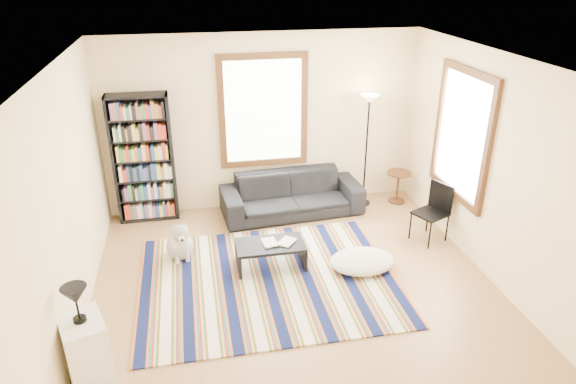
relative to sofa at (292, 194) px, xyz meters
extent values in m
cube|color=#9F6C49|center=(-0.37, -2.05, -0.37)|extent=(5.00, 5.00, 0.10)
cube|color=white|center=(-0.37, -2.05, 2.53)|extent=(5.00, 5.00, 0.10)
cube|color=#FFE9AB|center=(-0.37, 0.50, 1.08)|extent=(5.00, 0.10, 2.80)
cube|color=#FFE9AB|center=(-0.37, -4.60, 1.08)|extent=(5.00, 0.10, 2.80)
cube|color=#FFE9AB|center=(-2.92, -2.05, 1.08)|extent=(0.10, 5.00, 2.80)
cube|color=#FFE9AB|center=(2.18, -2.05, 1.08)|extent=(0.10, 5.00, 2.80)
cube|color=white|center=(-0.37, 0.42, 1.28)|extent=(1.20, 0.06, 1.60)
cube|color=white|center=(2.10, -1.25, 1.28)|extent=(0.06, 1.20, 1.60)
cube|color=#0B123A|center=(-0.69, -1.83, -0.31)|extent=(3.25, 2.60, 0.02)
imported|color=black|center=(0.00, 0.00, 0.00)|extent=(1.04, 2.29, 0.65)
cube|color=black|center=(-2.25, 0.27, 0.68)|extent=(0.90, 0.30, 2.00)
cube|color=black|center=(-0.60, -1.53, -0.14)|extent=(1.01, 0.74, 0.36)
imported|color=beige|center=(-0.70, -1.53, 0.05)|extent=(0.27, 0.21, 0.02)
imported|color=beige|center=(-0.45, -1.48, 0.04)|extent=(0.30, 0.31, 0.02)
ellipsoid|color=silver|center=(0.59, -1.79, -0.22)|extent=(1.04, 0.91, 0.22)
cylinder|color=#472A11|center=(1.83, 0.05, -0.05)|extent=(0.51, 0.51, 0.54)
cube|color=black|center=(1.78, -1.25, 0.11)|extent=(0.55, 0.54, 0.86)
cube|color=white|center=(-2.67, -3.15, 0.03)|extent=(0.53, 0.60, 0.70)
camera|label=1|loc=(-1.51, -7.30, 3.47)|focal=32.00mm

